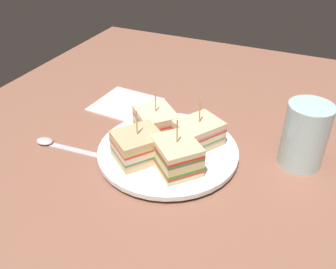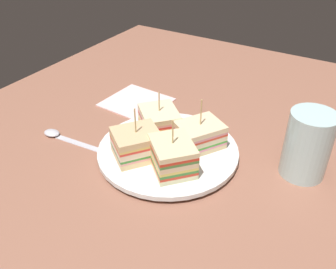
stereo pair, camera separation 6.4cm
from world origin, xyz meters
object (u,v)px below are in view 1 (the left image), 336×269
at_px(spoon, 53,144).
at_px(napkin, 126,104).
at_px(drinking_glass, 304,140).
at_px(sandwich_wedge_3, 156,122).
at_px(sandwich_wedge_0, 138,146).
at_px(sandwich_wedge_2, 198,133).
at_px(sandwich_wedge_1, 177,156).
at_px(chip_pile, 162,143).
at_px(plate, 168,151).

xyz_separation_m(spoon, napkin, (0.19, -0.05, -0.00)).
bearing_deg(drinking_glass, sandwich_wedge_3, 98.15).
xyz_separation_m(sandwich_wedge_0, drinking_glass, (0.12, -0.25, 0.01)).
relative_size(sandwich_wedge_0, sandwich_wedge_2, 1.03).
distance_m(sandwich_wedge_1, spoon, 0.25).
xyz_separation_m(sandwich_wedge_3, drinking_glass, (0.04, -0.26, 0.01)).
distance_m(sandwich_wedge_0, chip_pile, 0.05).
xyz_separation_m(sandwich_wedge_3, napkin, (0.09, 0.12, -0.04)).
xyz_separation_m(sandwich_wedge_2, chip_pile, (-0.04, 0.05, -0.01)).
bearing_deg(spoon, napkin, -107.60).
height_order(sandwich_wedge_0, chip_pile, sandwich_wedge_0).
bearing_deg(plate, sandwich_wedge_2, -48.37).
bearing_deg(sandwich_wedge_2, napkin, -82.83).
bearing_deg(napkin, plate, -129.04).
relative_size(plate, sandwich_wedge_3, 2.51).
bearing_deg(sandwich_wedge_2, sandwich_wedge_1, 26.82).
xyz_separation_m(chip_pile, drinking_glass, (0.08, -0.23, 0.02)).
height_order(plate, sandwich_wedge_1, sandwich_wedge_1).
relative_size(sandwich_wedge_3, napkin, 0.76).
height_order(sandwich_wedge_2, napkin, sandwich_wedge_2).
xyz_separation_m(plate, chip_pile, (-0.00, 0.01, 0.02)).
bearing_deg(sandwich_wedge_2, chip_pile, -19.42).
relative_size(plate, chip_pile, 3.53).
xyz_separation_m(sandwich_wedge_0, sandwich_wedge_2, (0.08, -0.08, -0.00)).
height_order(sandwich_wedge_1, napkin, sandwich_wedge_1).
bearing_deg(napkin, drinking_glass, -98.39).
bearing_deg(napkin, sandwich_wedge_0, -144.13).
xyz_separation_m(sandwich_wedge_2, spoon, (-0.10, 0.25, -0.03)).
bearing_deg(sandwich_wedge_3, sandwich_wedge_2, 42.21).
xyz_separation_m(sandwich_wedge_0, sandwich_wedge_1, (0.00, -0.07, 0.00)).
relative_size(plate, spoon, 1.86).
relative_size(plate, sandwich_wedge_1, 2.54).
distance_m(plate, sandwich_wedge_2, 0.06).
distance_m(chip_pile, drinking_glass, 0.24).
distance_m(plate, sandwich_wedge_0, 0.06).
height_order(plate, spoon, plate).
height_order(spoon, drinking_glass, drinking_glass).
xyz_separation_m(sandwich_wedge_2, sandwich_wedge_3, (0.00, 0.08, 0.00)).
distance_m(sandwich_wedge_1, sandwich_wedge_3, 0.11).
bearing_deg(sandwich_wedge_0, sandwich_wedge_2, -5.66).
distance_m(sandwich_wedge_0, sandwich_wedge_3, 0.08).
bearing_deg(sandwich_wedge_1, sandwich_wedge_0, 42.74).
bearing_deg(chip_pile, sandwich_wedge_2, -51.22).
distance_m(plate, drinking_glass, 0.23).
bearing_deg(spoon, plate, -168.00).
relative_size(sandwich_wedge_0, sandwich_wedge_1, 1.02).
bearing_deg(sandwich_wedge_0, drinking_glass, -27.17).
height_order(chip_pile, napkin, chip_pile).
relative_size(sandwich_wedge_1, sandwich_wedge_2, 1.01).
bearing_deg(plate, sandwich_wedge_3, 47.36).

